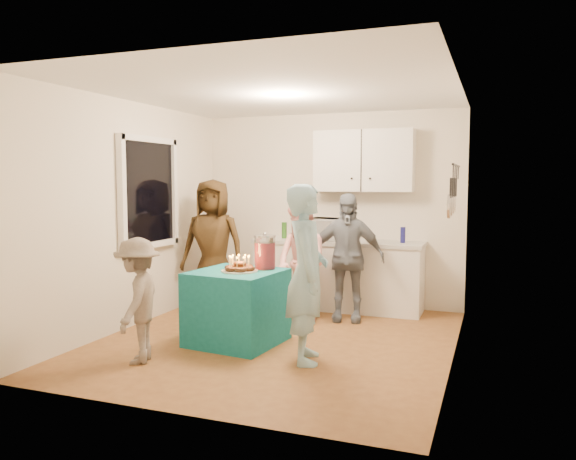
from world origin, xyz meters
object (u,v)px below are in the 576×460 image
(punch_jar, at_px, (265,253))
(woman_back_left, at_px, (213,245))
(microwave, at_px, (328,229))
(man_birthday, at_px, (307,274))
(woman_back_center, at_px, (302,263))
(woman_back_right, at_px, (346,257))
(counter, at_px, (338,276))
(party_table, at_px, (237,307))
(child_near_left, at_px, (138,300))

(punch_jar, relative_size, woman_back_left, 0.20)
(microwave, xyz_separation_m, woman_back_left, (-1.37, -0.66, -0.20))
(man_birthday, distance_m, woman_back_center, 1.49)
(man_birthday, xyz_separation_m, woman_back_center, (-0.53, 1.39, -0.12))
(woman_back_center, bearing_deg, punch_jar, -73.53)
(woman_back_center, xyz_separation_m, woman_back_right, (0.48, 0.25, 0.06))
(microwave, bearing_deg, man_birthday, -65.40)
(counter, relative_size, man_birthday, 1.32)
(party_table, relative_size, man_birthday, 0.51)
(man_birthday, bearing_deg, woman_back_center, 1.67)
(party_table, bearing_deg, child_near_left, -123.85)
(woman_back_left, distance_m, woman_back_right, 1.77)
(microwave, height_order, woman_back_right, woman_back_right)
(counter, relative_size, microwave, 4.23)
(counter, bearing_deg, microwave, 180.00)
(microwave, xyz_separation_m, woman_back_right, (0.40, -0.59, -0.28))
(counter, xyz_separation_m, child_near_left, (-1.15, -2.80, 0.15))
(woman_back_left, bearing_deg, child_near_left, -88.81)
(party_table, bearing_deg, punch_jar, 44.93)
(woman_back_left, bearing_deg, woman_back_right, -5.63)
(party_table, relative_size, punch_jar, 2.50)
(party_table, relative_size, child_near_left, 0.73)
(child_near_left, bearing_deg, counter, 138.75)
(man_birthday, xyz_separation_m, child_near_left, (-1.46, -0.57, -0.25))
(woman_back_left, relative_size, woman_back_right, 1.11)
(woman_back_left, bearing_deg, man_birthday, -48.86)
(man_birthday, relative_size, child_near_left, 1.42)
(woman_back_left, distance_m, woman_back_center, 1.30)
(microwave, relative_size, woman_back_left, 0.30)
(woman_back_center, distance_m, woman_back_right, 0.55)
(punch_jar, height_order, child_near_left, child_near_left)
(punch_jar, bearing_deg, woman_back_right, 61.39)
(party_table, bearing_deg, counter, 73.75)
(child_near_left, bearing_deg, woman_back_right, 128.42)
(woman_back_center, relative_size, child_near_left, 1.21)
(party_table, xyz_separation_m, woman_back_right, (0.83, 1.33, 0.39))
(microwave, bearing_deg, counter, 13.29)
(counter, xyz_separation_m, woman_back_left, (-1.50, -0.66, 0.43))
(party_table, xyz_separation_m, punch_jar, (0.22, 0.22, 0.55))
(man_birthday, relative_size, woman_back_center, 1.17)
(woman_back_left, relative_size, child_near_left, 1.46)
(counter, height_order, child_near_left, child_near_left)
(counter, relative_size, punch_jar, 6.47)
(counter, distance_m, microwave, 0.64)
(party_table, xyz_separation_m, woman_back_left, (-0.94, 1.25, 0.48))
(counter, relative_size, woman_back_left, 1.29)
(punch_jar, bearing_deg, child_near_left, -126.40)
(party_table, relative_size, woman_back_left, 0.50)
(party_table, height_order, punch_jar, punch_jar)
(microwave, height_order, punch_jar, microwave)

